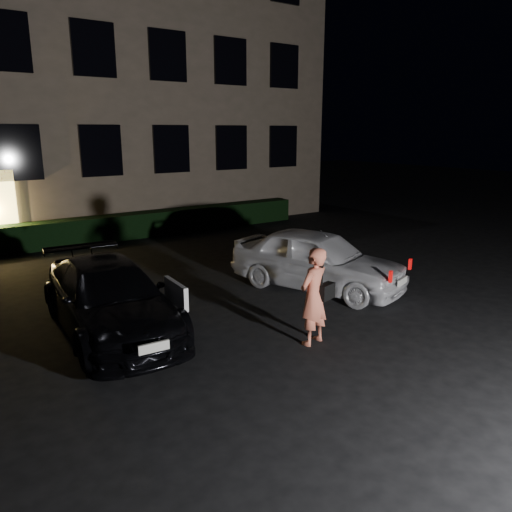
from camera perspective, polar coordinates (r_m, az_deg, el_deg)
ground at (r=9.04m, az=7.06°, el=-9.92°), size 80.00×80.00×0.00m
building at (r=21.90m, az=-21.43°, el=19.36°), size 20.00×8.11×12.00m
hedge at (r=17.78m, az=-16.22°, el=3.09°), size 15.00×0.70×0.85m
sedan at (r=9.68m, az=-16.39°, el=-4.62°), size 2.12×4.67×1.31m
hatch at (r=11.85m, az=7.02°, el=-0.39°), size 3.00×4.53×1.43m
man at (r=8.75m, az=6.63°, el=-4.59°), size 0.79×0.56×1.74m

